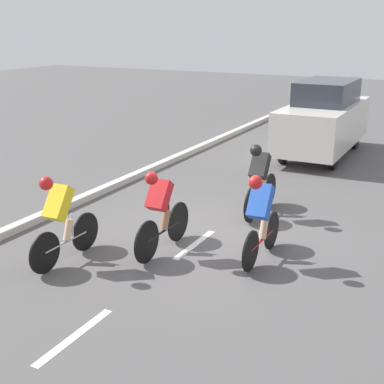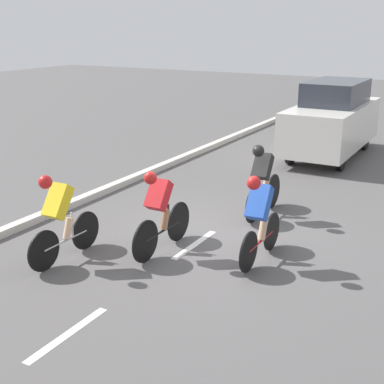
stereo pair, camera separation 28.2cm
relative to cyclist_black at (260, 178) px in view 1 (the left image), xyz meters
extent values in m
plane|color=#565454|center=(0.44, 1.30, -0.77)|extent=(60.00, 60.00, 0.00)
cube|color=white|center=(0.44, 5.13, -0.77)|extent=(0.12, 1.40, 0.01)
cube|color=white|center=(0.44, 1.93, -0.77)|extent=(0.12, 1.40, 0.01)
cube|color=white|center=(0.44, -1.27, -0.77)|extent=(0.12, 1.40, 0.01)
cube|color=beige|center=(3.64, 1.93, -0.70)|extent=(0.20, 27.00, 0.14)
cylinder|color=black|center=(-0.01, -0.59, -0.42)|extent=(0.03, 0.71, 0.71)
cylinder|color=black|center=(-0.01, 0.43, -0.42)|extent=(0.03, 0.71, 0.71)
cylinder|color=red|center=(-0.01, -0.08, -0.42)|extent=(0.04, 1.02, 0.04)
cylinder|color=red|center=(-0.01, -0.26, -0.21)|extent=(0.04, 0.04, 0.42)
cylinder|color=white|center=(-0.01, -0.13, -0.32)|extent=(0.07, 0.07, 0.16)
cylinder|color=#DBAD84|center=(-0.01, -0.16, -0.24)|extent=(0.12, 0.23, 0.36)
cube|color=black|center=(0.00, 0.02, 0.25)|extent=(0.34, 0.45, 0.53)
sphere|color=black|center=(0.01, 0.24, 0.60)|extent=(0.23, 0.23, 0.23)
cylinder|color=black|center=(1.96, 2.97, -0.45)|extent=(0.03, 0.65, 0.65)
cylinder|color=black|center=(1.96, 3.94, -0.45)|extent=(0.03, 0.65, 0.65)
cylinder|color=#B7B7BC|center=(1.96, 3.46, -0.45)|extent=(0.04, 0.98, 0.04)
cylinder|color=#B7B7BC|center=(1.96, 3.29, -0.24)|extent=(0.04, 0.04, 0.42)
cylinder|color=#1999D8|center=(1.96, 3.41, -0.35)|extent=(0.07, 0.07, 0.16)
cylinder|color=beige|center=(1.96, 3.38, -0.27)|extent=(0.12, 0.23, 0.36)
cube|color=yellow|center=(1.97, 3.56, 0.25)|extent=(0.33, 0.48, 0.57)
sphere|color=red|center=(1.98, 3.78, 0.61)|extent=(0.21, 0.21, 0.21)
cylinder|color=black|center=(0.79, 1.88, -0.42)|extent=(0.03, 0.70, 0.70)
cylinder|color=black|center=(0.79, 2.91, -0.42)|extent=(0.03, 0.70, 0.70)
cylinder|color=black|center=(0.79, 2.40, -0.42)|extent=(0.04, 1.03, 0.04)
cylinder|color=black|center=(0.79, 2.22, -0.21)|extent=(0.04, 0.04, 0.42)
cylinder|color=white|center=(0.79, 2.35, -0.32)|extent=(0.07, 0.07, 0.16)
cylinder|color=#9E704C|center=(0.79, 2.32, -0.24)|extent=(0.12, 0.23, 0.36)
cube|color=red|center=(0.79, 2.50, 0.24)|extent=(0.33, 0.44, 0.52)
sphere|color=red|center=(0.79, 2.72, 0.58)|extent=(0.21, 0.21, 0.21)
cylinder|color=black|center=(-0.78, 1.46, -0.45)|extent=(0.03, 0.65, 0.65)
cylinder|color=black|center=(-0.78, 2.42, -0.45)|extent=(0.03, 0.65, 0.65)
cylinder|color=red|center=(-0.78, 1.94, -0.45)|extent=(0.04, 0.96, 0.04)
cylinder|color=red|center=(-0.78, 1.78, -0.24)|extent=(0.04, 0.04, 0.42)
cylinder|color=white|center=(-0.78, 1.89, -0.35)|extent=(0.07, 0.07, 0.16)
cylinder|color=#DBAD84|center=(-0.78, 1.87, -0.27)|extent=(0.12, 0.23, 0.36)
cube|color=blue|center=(-0.77, 2.04, 0.24)|extent=(0.34, 0.47, 0.57)
sphere|color=red|center=(-0.76, 2.26, 0.61)|extent=(0.21, 0.21, 0.21)
cylinder|color=black|center=(-0.48, -4.19, -0.45)|extent=(0.14, 0.64, 0.64)
cylinder|color=black|center=(0.88, -4.19, -0.45)|extent=(0.14, 0.64, 0.64)
cylinder|color=black|center=(-0.48, -6.95, -0.45)|extent=(0.14, 0.64, 0.64)
cylinder|color=black|center=(0.88, -6.95, -0.45)|extent=(0.14, 0.64, 0.64)
cube|color=silver|center=(0.20, -5.57, 0.13)|extent=(1.70, 4.45, 1.16)
cube|color=#2D333D|center=(0.20, -5.79, 1.03)|extent=(1.39, 2.45, 0.64)
camera|label=1|loc=(-3.48, 9.51, 2.89)|focal=50.00mm
camera|label=2|loc=(-3.73, 9.37, 2.89)|focal=50.00mm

